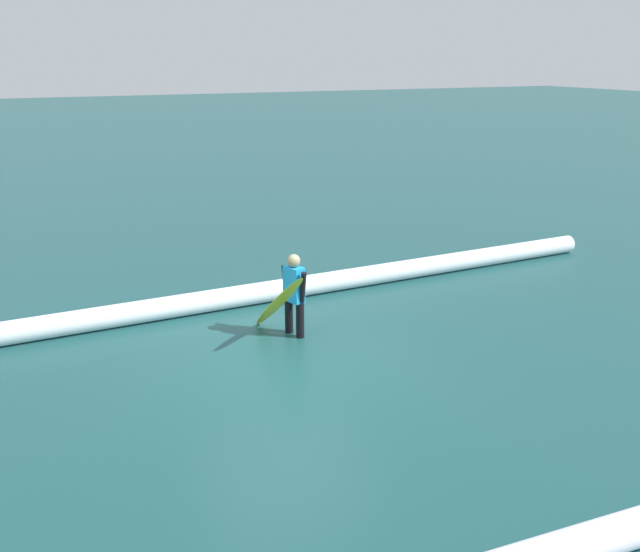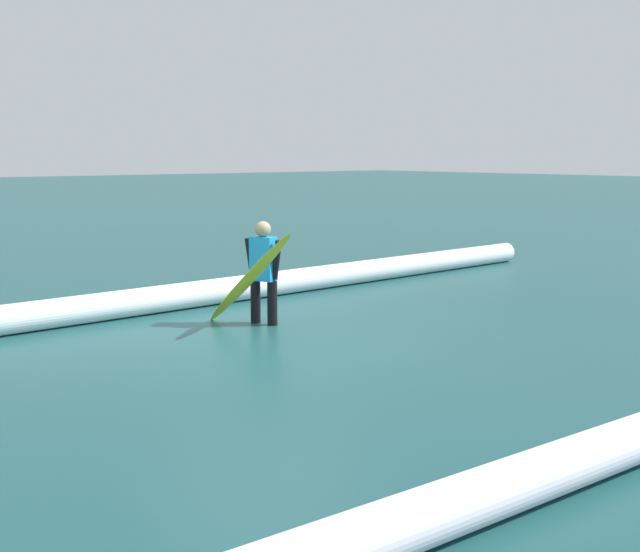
# 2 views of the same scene
# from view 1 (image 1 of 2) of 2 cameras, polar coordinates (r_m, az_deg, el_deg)

# --- Properties ---
(ground_plane) EXTENTS (146.72, 146.72, 0.00)m
(ground_plane) POSITION_cam_1_polar(r_m,az_deg,el_deg) (10.34, -3.30, -7.06)
(ground_plane) COLOR #1A494A
(surfer) EXTENTS (0.31, 0.60, 1.43)m
(surfer) POSITION_cam_1_polar(r_m,az_deg,el_deg) (10.79, -2.30, -1.33)
(surfer) COLOR black
(surfer) RESTS_ON ground_plane
(surfboard) EXTENTS (0.46, 1.69, 1.39)m
(surfboard) POSITION_cam_1_polar(r_m,az_deg,el_deg) (10.61, -3.73, -2.39)
(surfboard) COLOR yellow
(surfboard) RESTS_ON ground_plane
(wave_crest_foreground) EXTENTS (18.63, 0.75, 0.40)m
(wave_crest_foreground) POSITION_cam_1_polar(r_m,az_deg,el_deg) (12.09, -11.40, -2.43)
(wave_crest_foreground) COLOR white
(wave_crest_foreground) RESTS_ON ground_plane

